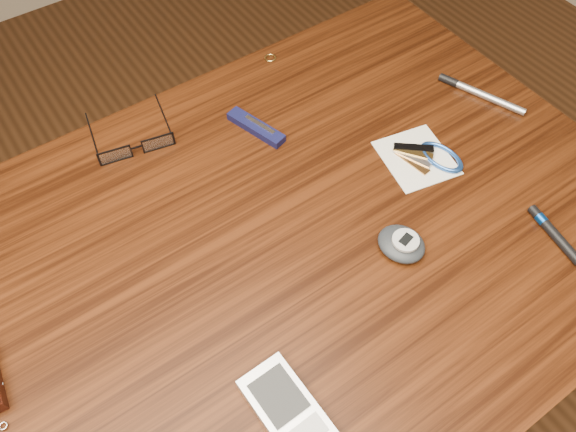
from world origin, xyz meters
The scene contains 10 objects.
ground centered at (0.00, 0.00, 0.00)m, with size 3.80×3.80×0.00m, color #472814.
desk centered at (0.00, 0.00, 0.65)m, with size 1.00×0.70×0.75m.
eyeglasses centered at (-0.09, 0.26, 0.76)m, with size 0.14×0.14×0.03m.
gold_ring centered at (0.19, 0.32, 0.75)m, with size 0.02×0.02×0.00m, color tan.
pda_phone centered at (-0.12, -0.18, 0.76)m, with size 0.06×0.11×0.02m.
pedometer centered at (0.12, -0.10, 0.76)m, with size 0.07×0.08×0.03m.
notepad_keys centered at (0.26, 0.00, 0.75)m, with size 0.12×0.12×0.01m.
pocket_knife centered at (0.08, 0.19, 0.76)m, with size 0.05×0.10×0.01m.
silver_pen centered at (0.42, 0.06, 0.76)m, with size 0.06×0.14×0.01m.
black_blue_pen centered at (0.30, -0.20, 0.76)m, with size 0.03×0.10×0.01m.
Camera 1 is at (-0.22, -0.34, 1.38)m, focal length 35.00 mm.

